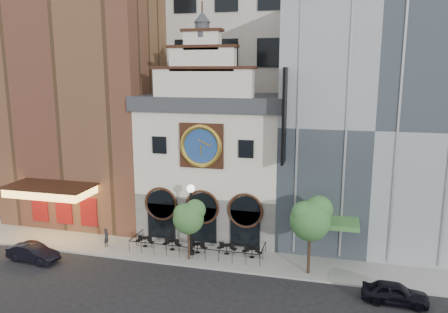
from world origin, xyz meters
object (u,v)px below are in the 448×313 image
Objects in this scene: car_right at (395,293)px; lamppost at (191,212)px; bistro_1 at (172,244)px; bistro_2 at (197,247)px; bistro_4 at (252,252)px; tree_right at (311,217)px; pedestrian at (106,237)px; bistro_3 at (227,248)px; bistro_0 at (145,241)px; car_left at (33,253)px; tree_left at (189,216)px.

lamppost is (-14.67, 3.51, 2.98)m from car_right.
bistro_2 is (2.18, -0.05, 0.00)m from bistro_1.
bistro_2 is at bearing 77.13° from car_right.
bistro_4 is at bearing 69.83° from car_right.
bistro_1 is at bearing -178.58° from bistro_4.
pedestrian is at bearing 177.48° from tree_right.
lamppost is at bearing -163.83° from bistro_3.
tree_right reaches higher than bistro_2.
car_right is at bearing -100.71° from pedestrian.
bistro_2 and bistro_3 have the same top height.
lamppost is 1.00× the size of tree_right.
bistro_0 is 0.28× the size of lamppost.
bistro_1 is 10.62m from car_left.
bistro_4 is (4.38, 0.22, 0.00)m from bistro_2.
lamppost reaches higher than car_right.
bistro_3 is at bearing 72.85° from car_right.
lamppost is (-0.35, -0.42, 3.06)m from bistro_2.
car_right reaches higher than bistro_3.
bistro_2 is 0.38× the size of car_left.
car_left reaches higher than bistro_2.
bistro_4 is at bearing 15.14° from lamppost.
bistro_1 is 6.56m from bistro_4.
car_left is at bearing -153.69° from lamppost.
tree_left is (11.61, 3.09, 2.92)m from car_left.
bistro_3 is 14.92m from car_left.
bistro_0 is at bearing -177.97° from bistro_3.
car_left reaches higher than bistro_3.
bistro_2 is 12.62m from car_left.
tree_left is (-0.23, -1.25, 2.99)m from bistro_2.
car_left is at bearing 129.50° from pedestrian.
bistro_3 is 1.00× the size of bistro_4.
tree_left is at bearing -17.38° from bistro_0.
tree_right is (8.84, -1.36, 3.72)m from bistro_2.
pedestrian is 7.93m from tree_left.
car_left reaches higher than bistro_4.
bistro_4 is 5.67m from lamppost.
bistro_1 is 1.00× the size of bistro_4.
bistro_1 is 1.00× the size of bistro_2.
bistro_3 and bistro_4 have the same top height.
bistro_1 is at bearing -58.94° from car_left.
tree_right is at bearing -19.46° from bistro_4.
bistro_4 is at bearing 2.83° from bistro_2.
lamppost is 1.21× the size of tree_left.
car_right is at bearing -10.42° from tree_left.
car_right is 2.60× the size of pedestrian.
car_right is 0.98× the size of car_left.
tree_right is at bearing -7.31° from bistro_1.
tree_left is (1.95, -1.31, 2.99)m from bistro_1.
car_right is (12.01, -4.28, 0.08)m from bistro_3.
bistro_3 is 0.39× the size of car_right.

